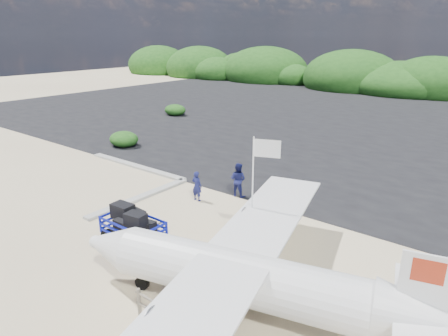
% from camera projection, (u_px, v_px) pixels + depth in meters
% --- Properties ---
extents(ground, '(160.00, 160.00, 0.00)m').
position_uv_depth(ground, '(180.00, 232.00, 18.53)').
color(ground, beige).
extents(asphalt_apron, '(90.00, 50.00, 0.04)m').
position_uv_depth(asphalt_apron, '(383.00, 124.00, 40.96)').
color(asphalt_apron, '#B2B2B2').
rests_on(asphalt_apron, ground).
extents(lagoon, '(9.00, 7.00, 0.40)m').
position_uv_depth(lagoon, '(93.00, 181.00, 24.90)').
color(lagoon, '#B2B2B2').
rests_on(lagoon, ground).
extents(vegetation_band, '(124.00, 8.00, 4.40)m').
position_uv_depth(vegetation_band, '(436.00, 96.00, 59.65)').
color(vegetation_band, '#B2B2B2').
rests_on(vegetation_band, ground).
extents(baggage_cart, '(2.99, 1.72, 1.49)m').
position_uv_depth(baggage_cart, '(134.00, 245.00, 17.34)').
color(baggage_cart, '#0B15AB').
rests_on(baggage_cart, ground).
extents(flagpole, '(1.11, 0.77, 5.12)m').
position_uv_depth(flagpole, '(251.00, 257.00, 16.40)').
color(flagpole, white).
rests_on(flagpole, ground).
extents(signboard, '(1.67, 0.79, 1.43)m').
position_uv_depth(signboard, '(244.00, 295.00, 14.06)').
color(signboard, '#5A2B19').
rests_on(signboard, ground).
extents(crew_a, '(0.64, 0.45, 1.69)m').
position_uv_depth(crew_a, '(197.00, 186.00, 21.78)').
color(crew_a, '#161A54').
rests_on(crew_a, ground).
extents(crew_b, '(1.03, 0.85, 1.96)m').
position_uv_depth(crew_b, '(238.00, 180.00, 22.34)').
color(crew_b, '#161A54').
rests_on(crew_b, ground).
extents(aircraft_small, '(10.92, 10.92, 2.83)m').
position_uv_depth(aircraft_small, '(292.00, 102.00, 54.10)').
color(aircraft_small, '#B2B2B2').
rests_on(aircraft_small, ground).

